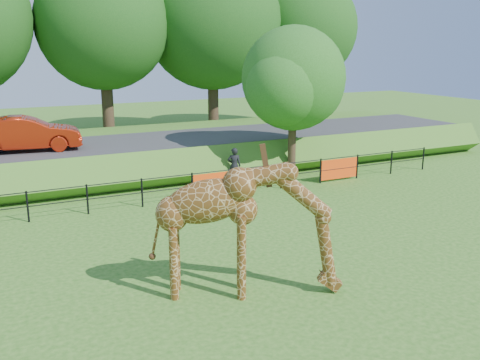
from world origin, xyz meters
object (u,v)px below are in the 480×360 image
at_px(tree_east, 295,82).
at_px(giraffe, 247,229).
at_px(car_red, 26,134).
at_px(visitor, 234,166).

bearing_deg(tree_east, giraffe, -126.95).
height_order(giraffe, tree_east, tree_east).
bearing_deg(tree_east, car_red, 159.42).
bearing_deg(giraffe, visitor, 90.70).
distance_m(car_red, visitor, 9.11).
height_order(car_red, tree_east, tree_east).
relative_size(giraffe, tree_east, 0.68).
height_order(giraffe, visitor, giraffe).
xyz_separation_m(giraffe, visitor, (4.34, 9.74, -0.84)).
xyz_separation_m(car_red, tree_east, (10.99, -4.13, 2.11)).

